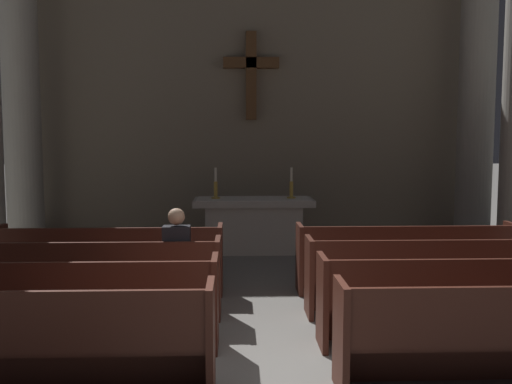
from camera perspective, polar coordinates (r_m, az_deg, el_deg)
pew_left_row_1 at (r=5.20m, az=-21.68°, el=-13.64°), size 3.04×0.50×0.95m
pew_left_row_2 at (r=6.14m, az=-18.40°, el=-10.57°), size 3.04×0.50×0.95m
pew_left_row_3 at (r=7.11m, az=-16.04°, el=-8.30°), size 3.04×0.50×0.95m
pew_left_row_4 at (r=8.09m, az=-14.27°, el=-6.57°), size 3.04×0.50×0.95m
pew_right_row_2 at (r=6.36m, az=20.26°, el=-10.07°), size 3.04×0.50×0.95m
pew_right_row_3 at (r=7.30m, az=17.15°, el=-7.97°), size 3.04×0.50×0.95m
pew_right_row_4 at (r=8.26m, az=14.78°, el=-6.34°), size 3.04×0.50×0.95m
column_left_fourth at (r=12.14m, az=-22.29°, el=8.32°), size 1.06×1.06×5.82m
column_right_fourth at (r=12.39m, az=21.06°, el=8.31°), size 1.06×1.06×5.82m
altar at (r=10.67m, az=-0.24°, el=-3.17°), size 2.20×0.90×1.01m
candlestick_left at (r=10.59m, az=-4.03°, el=0.31°), size 0.16×0.16×0.57m
candlestick_right at (r=10.63m, az=3.53°, el=0.33°), size 0.16×0.16×0.57m
apse_with_cross at (r=12.39m, az=-0.52°, el=9.93°), size 10.10×0.47×6.19m
lone_worshipper at (r=6.92m, az=-7.81°, el=-6.68°), size 0.32×0.43×1.32m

